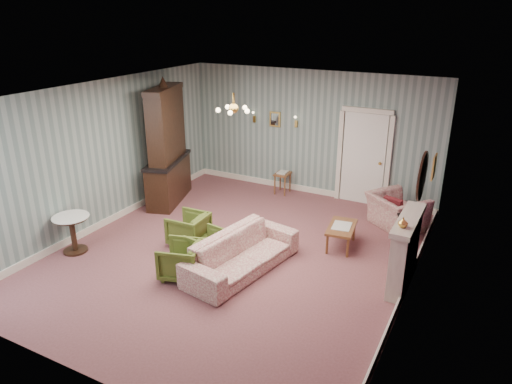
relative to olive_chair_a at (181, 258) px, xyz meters
The scene contains 27 objects.
floor 1.21m from the olive_chair_a, 69.67° to the left, with size 7.00×7.00×0.00m, color brown.
ceiling 2.81m from the olive_chair_a, 69.67° to the left, with size 7.00×7.00×0.00m, color white.
wall_back 4.74m from the olive_chair_a, 84.98° to the left, with size 6.00×6.00×0.00m, color slate.
wall_front 2.69m from the olive_chair_a, 80.52° to the right, with size 6.00×6.00×0.00m, color slate.
wall_left 3.03m from the olive_chair_a, 157.28° to the left, with size 7.00×7.00×0.00m, color slate.
wall_right 3.74m from the olive_chair_a, 17.72° to the left, with size 7.00×7.00×0.00m, color slate.
wall_right_floral 3.73m from the olive_chair_a, 17.80° to the left, with size 7.00×7.00×0.00m, color #A3516E.
door 4.91m from the olive_chair_a, 69.47° to the left, with size 1.12×0.12×2.16m, color white, non-canonical shape.
olive_chair_a is the anchor object (origin of this frame).
olive_chair_b 0.58m from the olive_chair_a, 69.53° to the left, with size 0.65×0.61×0.67m, color #4D5D20.
olive_chair_c 1.17m from the olive_chair_a, 119.58° to the left, with size 0.65×0.61×0.67m, color #4D5D20.
sofa_chintz 1.02m from the olive_chair_a, 40.11° to the left, with size 2.21×0.65×0.86m, color #903A44.
wingback_chair 4.50m from the olive_chair_a, 53.01° to the left, with size 1.04×0.68×0.91m, color #903A44.
dresser 3.57m from the olive_chair_a, 130.59° to the left, with size 0.57×1.66×2.76m, color black, non-canonical shape.
fireplace 3.59m from the olive_chair_a, 24.51° to the left, with size 0.30×1.40×1.16m, color beige, non-canonical shape.
mantel_vase 3.54m from the olive_chair_a, 18.54° to the left, with size 0.15×0.15×0.15m, color gold.
oval_mirror 3.98m from the olive_chair_a, 23.86° to the left, with size 0.04×0.76×0.84m, color white, non-canonical shape.
framed_print 4.59m from the olive_chair_a, 40.07° to the left, with size 0.04×0.34×0.42m, color gold, non-canonical shape.
coffee_table 2.99m from the olive_chair_a, 48.13° to the left, with size 0.46×0.84×0.43m, color brown, non-canonical shape.
side_table_black 4.20m from the olive_chair_a, 43.35° to the left, with size 0.38×0.38×0.57m, color black, non-canonical shape.
pedestal_table 2.26m from the olive_chair_a, behind, with size 0.65×0.65×0.71m, color black, non-canonical shape.
nesting_table 4.24m from the olive_chair_a, 91.62° to the left, with size 0.33×0.42×0.55m, color brown, non-canonical shape.
gilt_mirror_back 4.77m from the olive_chair_a, 96.24° to the left, with size 0.28×0.06×0.36m, color gold, non-canonical shape.
sconce_left 4.84m from the olive_chair_a, 103.02° to the left, with size 0.16×0.12×0.30m, color gold, non-canonical shape.
sconce_right 4.73m from the olive_chair_a, 89.33° to the left, with size 0.16×0.12×0.30m, color gold, non-canonical shape.
chandelier 2.57m from the olive_chair_a, 69.67° to the left, with size 0.56×0.56×0.36m, color gold, non-canonical shape.
burgundy_cushion 4.35m from the olive_chair_a, 52.35° to the left, with size 0.38×0.10×0.38m, color maroon.
Camera 1 is at (3.84, -6.56, 4.16)m, focal length 33.18 mm.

